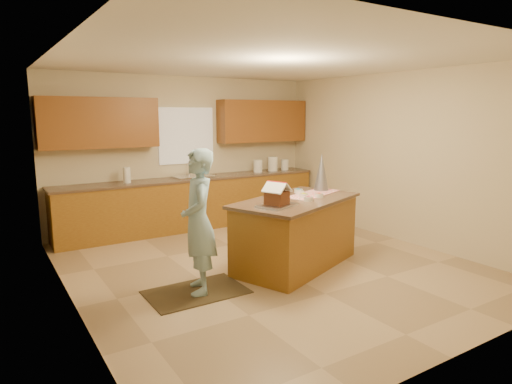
% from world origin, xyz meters
% --- Properties ---
extents(floor, '(5.50, 5.50, 0.00)m').
position_xyz_m(floor, '(0.00, 0.00, 0.00)').
color(floor, tan).
rests_on(floor, ground).
extents(ceiling, '(5.50, 5.50, 0.00)m').
position_xyz_m(ceiling, '(0.00, 0.00, 2.70)').
color(ceiling, silver).
rests_on(ceiling, floor).
extents(wall_back, '(5.50, 5.50, 0.00)m').
position_xyz_m(wall_back, '(0.00, 2.75, 1.35)').
color(wall_back, beige).
rests_on(wall_back, floor).
extents(wall_front, '(5.50, 5.50, 0.00)m').
position_xyz_m(wall_front, '(0.00, -2.75, 1.35)').
color(wall_front, beige).
rests_on(wall_front, floor).
extents(wall_left, '(5.50, 5.50, 0.00)m').
position_xyz_m(wall_left, '(-2.50, 0.00, 1.35)').
color(wall_left, beige).
rests_on(wall_left, floor).
extents(wall_right, '(5.50, 5.50, 0.00)m').
position_xyz_m(wall_right, '(2.50, 0.00, 1.35)').
color(wall_right, beige).
rests_on(wall_right, floor).
extents(stone_accent, '(0.00, 2.50, 2.50)m').
position_xyz_m(stone_accent, '(-2.48, -0.80, 1.25)').
color(stone_accent, gray).
rests_on(stone_accent, wall_left).
extents(window_curtain, '(1.05, 0.03, 1.00)m').
position_xyz_m(window_curtain, '(0.00, 2.72, 1.65)').
color(window_curtain, white).
rests_on(window_curtain, wall_back).
extents(back_counter_base, '(4.80, 0.60, 0.88)m').
position_xyz_m(back_counter_base, '(0.00, 2.45, 0.44)').
color(back_counter_base, '#8D601D').
rests_on(back_counter_base, floor).
extents(back_counter_top, '(4.85, 0.63, 0.04)m').
position_xyz_m(back_counter_top, '(0.00, 2.45, 0.90)').
color(back_counter_top, brown).
rests_on(back_counter_top, back_counter_base).
extents(upper_cabinet_left, '(1.85, 0.35, 0.80)m').
position_xyz_m(upper_cabinet_left, '(-1.55, 2.57, 1.90)').
color(upper_cabinet_left, brown).
rests_on(upper_cabinet_left, wall_back).
extents(upper_cabinet_right, '(1.85, 0.35, 0.80)m').
position_xyz_m(upper_cabinet_right, '(1.55, 2.57, 1.90)').
color(upper_cabinet_right, brown).
rests_on(upper_cabinet_right, wall_back).
extents(sink, '(0.70, 0.45, 0.12)m').
position_xyz_m(sink, '(0.00, 2.45, 0.89)').
color(sink, silver).
rests_on(sink, back_counter_top).
extents(faucet, '(0.03, 0.03, 0.28)m').
position_xyz_m(faucet, '(0.00, 2.63, 1.06)').
color(faucet, silver).
rests_on(faucet, back_counter_top).
extents(island_base, '(2.01, 1.50, 0.88)m').
position_xyz_m(island_base, '(0.30, -0.17, 0.44)').
color(island_base, '#8D601D').
rests_on(island_base, floor).
extents(island_top, '(2.12, 1.61, 0.04)m').
position_xyz_m(island_top, '(0.30, -0.17, 0.90)').
color(island_top, brown).
rests_on(island_top, island_base).
extents(table_runner, '(1.07, 0.71, 0.01)m').
position_xyz_m(table_runner, '(0.72, -0.01, 0.93)').
color(table_runner, '#B70D14').
rests_on(table_runner, island_top).
extents(baking_tray, '(0.56, 0.49, 0.03)m').
position_xyz_m(baking_tray, '(-0.19, -0.42, 0.94)').
color(baking_tray, silver).
rests_on(baking_tray, island_top).
extents(cookbook, '(0.27, 0.24, 0.09)m').
position_xyz_m(cookbook, '(0.30, 0.24, 1.01)').
color(cookbook, white).
rests_on(cookbook, island_top).
extents(tinsel_tree, '(0.29, 0.29, 0.55)m').
position_xyz_m(tinsel_tree, '(1.01, 0.16, 1.20)').
color(tinsel_tree, '#A3A4AF').
rests_on(tinsel_tree, island_top).
extents(rug, '(1.12, 0.73, 0.01)m').
position_xyz_m(rug, '(-1.24, -0.31, 0.01)').
color(rug, black).
rests_on(rug, floor).
extents(boy, '(0.57, 0.70, 1.65)m').
position_xyz_m(boy, '(-1.19, -0.31, 0.84)').
color(boy, '#94C0D2').
rests_on(boy, rug).
extents(canister_a, '(0.17, 0.17, 0.24)m').
position_xyz_m(canister_a, '(1.37, 2.45, 1.04)').
color(canister_a, white).
rests_on(canister_a, back_counter_top).
extents(canister_b, '(0.20, 0.20, 0.28)m').
position_xyz_m(canister_b, '(1.72, 2.45, 1.06)').
color(canister_b, white).
rests_on(canister_b, back_counter_top).
extents(canister_c, '(0.15, 0.15, 0.22)m').
position_xyz_m(canister_c, '(2.01, 2.45, 1.03)').
color(canister_c, white).
rests_on(canister_c, back_counter_top).
extents(paper_towel, '(0.12, 0.12, 0.26)m').
position_xyz_m(paper_towel, '(-1.19, 2.45, 1.05)').
color(paper_towel, white).
rests_on(paper_towel, back_counter_top).
extents(gingerbread_house, '(0.36, 0.36, 0.28)m').
position_xyz_m(gingerbread_house, '(-0.19, -0.42, 1.05)').
color(gingerbread_house, brown).
rests_on(gingerbread_house, baking_tray).
extents(candy_bowls, '(0.72, 0.66, 0.06)m').
position_xyz_m(candy_bowls, '(0.37, -0.05, 0.95)').
color(candy_bowls, '#DB2650').
rests_on(candy_bowls, island_top).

